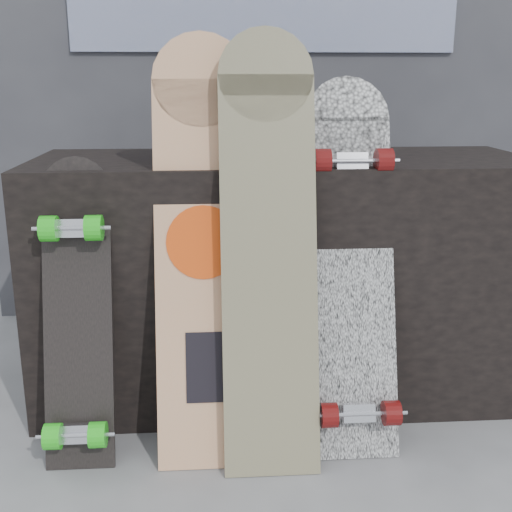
{
  "coord_description": "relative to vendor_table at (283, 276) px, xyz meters",
  "views": [
    {
      "loc": [
        -0.24,
        -1.56,
        1.05
      ],
      "look_at": [
        -0.11,
        0.2,
        0.56
      ],
      "focal_mm": 45.0,
      "sensor_mm": 36.0,
      "label": 1
    }
  ],
  "objects": [
    {
      "name": "ground",
      "position": [
        0.0,
        -0.5,
        -0.4
      ],
      "size": [
        60.0,
        60.0,
        0.0
      ],
      "primitive_type": "plane",
      "color": "slate",
      "rests_on": "ground"
    },
    {
      "name": "vendor_table",
      "position": [
        0.0,
        0.0,
        0.0
      ],
      "size": [
        1.6,
        0.6,
        0.8
      ],
      "primitive_type": "cube",
      "color": "black",
      "rests_on": "ground"
    },
    {
      "name": "booth",
      "position": [
        0.0,
        0.85,
        0.7
      ],
      "size": [
        2.4,
        0.22,
        2.2
      ],
      "color": "#36363B",
      "rests_on": "ground"
    },
    {
      "name": "merch_box_purple",
      "position": [
        -0.31,
        0.02,
        0.45
      ],
      "size": [
        0.18,
        0.12,
        0.1
      ],
      "primitive_type": "cube",
      "color": "navy",
      "rests_on": "vendor_table"
    },
    {
      "name": "merch_box_small",
      "position": [
        0.23,
        0.04,
        0.46
      ],
      "size": [
        0.14,
        0.14,
        0.12
      ],
      "primitive_type": "cube",
      "color": "navy",
      "rests_on": "vendor_table"
    },
    {
      "name": "merch_box_flat",
      "position": [
        0.02,
        0.01,
        0.43
      ],
      "size": [
        0.22,
        0.1,
        0.06
      ],
      "primitive_type": "cube",
      "color": "#D1B78C",
      "rests_on": "vendor_table"
    },
    {
      "name": "longboard_geisha",
      "position": [
        -0.26,
        -0.32,
        0.22
      ],
      "size": [
        0.27,
        0.36,
        1.18
      ],
      "rotation": [
        -0.28,
        0.0,
        0.0
      ],
      "color": "#D1B08D",
      "rests_on": "ground"
    },
    {
      "name": "longboard_celtic",
      "position": [
        -0.08,
        -0.37,
        0.23
      ],
      "size": [
        0.26,
        0.33,
        1.19
      ],
      "rotation": [
        -0.26,
        0.0,
        0.0
      ],
      "color": "#CBC08A",
      "rests_on": "ground"
    },
    {
      "name": "longboard_cascadia",
      "position": [
        0.16,
        -0.31,
        0.15
      ],
      "size": [
        0.25,
        0.4,
        1.06
      ],
      "rotation": [
        -0.31,
        0.0,
        0.0
      ],
      "color": "white",
      "rests_on": "ground"
    },
    {
      "name": "skateboard_dark",
      "position": [
        -0.61,
        -0.37,
        0.03
      ],
      "size": [
        0.19,
        0.31,
        0.84
      ],
      "rotation": [
        -0.27,
        0.0,
        0.0
      ],
      "color": "black",
      "rests_on": "ground"
    }
  ]
}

